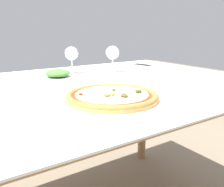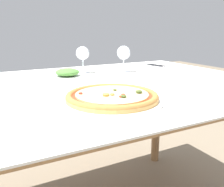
% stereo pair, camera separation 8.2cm
% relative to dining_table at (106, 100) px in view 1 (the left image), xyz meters
% --- Properties ---
extents(dining_table, '(1.41, 1.08, 0.76)m').
position_rel_dining_table_xyz_m(dining_table, '(0.00, 0.00, 0.00)').
color(dining_table, '#997047').
rests_on(dining_table, ground_plane).
extents(pizza_plate, '(0.34, 0.34, 0.04)m').
position_rel_dining_table_xyz_m(pizza_plate, '(-0.15, -0.27, 0.10)').
color(pizza_plate, white).
rests_on(pizza_plate, dining_table).
extents(fork, '(0.05, 0.17, 0.00)m').
position_rel_dining_table_xyz_m(fork, '(-0.25, 0.03, 0.08)').
color(fork, silver).
rests_on(fork, dining_table).
extents(wine_glass_far_left, '(0.07, 0.07, 0.14)m').
position_rel_dining_table_xyz_m(wine_glass_far_left, '(-0.03, 0.30, 0.18)').
color(wine_glass_far_left, silver).
rests_on(wine_glass_far_left, dining_table).
extents(wine_glass_far_right, '(0.07, 0.07, 0.15)m').
position_rel_dining_table_xyz_m(wine_glass_far_right, '(0.19, 0.22, 0.18)').
color(wine_glass_far_right, silver).
rests_on(wine_glass_far_right, dining_table).
extents(cell_phone, '(0.10, 0.16, 0.01)m').
position_rel_dining_table_xyz_m(cell_phone, '(0.47, 0.30, 0.09)').
color(cell_phone, white).
rests_on(cell_phone, dining_table).
extents(side_plate, '(0.20, 0.20, 0.05)m').
position_rel_dining_table_xyz_m(side_plate, '(-0.15, 0.20, 0.10)').
color(side_plate, white).
rests_on(side_plate, dining_table).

